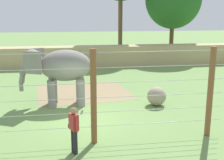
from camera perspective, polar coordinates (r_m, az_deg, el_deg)
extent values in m
plane|color=#6B8E4C|center=(13.34, -4.89, -7.77)|extent=(120.00, 120.00, 0.00)
cube|color=#937F5B|center=(17.69, -5.70, -2.44)|extent=(6.03, 5.27, 0.01)
cube|color=tan|center=(26.05, -6.89, 4.66)|extent=(36.00, 1.80, 1.80)
cylinder|color=gray|center=(14.99, -11.82, -2.77)|extent=(0.45, 0.45, 1.42)
cylinder|color=gray|center=(15.74, -11.62, -1.98)|extent=(0.45, 0.45, 1.42)
cylinder|color=gray|center=(14.94, -6.26, -2.61)|extent=(0.45, 0.45, 1.42)
cylinder|color=gray|center=(15.70, -6.33, -1.83)|extent=(0.45, 0.45, 1.42)
ellipsoid|color=gray|center=(15.01, -9.21, 2.87)|extent=(2.66, 1.47, 1.62)
ellipsoid|color=gray|center=(15.11, -15.54, 3.71)|extent=(1.03, 1.13, 1.17)
cube|color=gray|center=(14.50, -15.46, 3.32)|extent=(0.87, 0.49, 1.12)
cube|color=gray|center=(15.69, -14.88, 4.09)|extent=(0.88, 0.46, 1.12)
cylinder|color=gray|center=(15.25, -17.07, 2.09)|extent=(0.50, 0.33, 0.64)
cylinder|color=gray|center=(15.36, -17.40, 0.44)|extent=(0.36, 0.27, 0.60)
cylinder|color=gray|center=(15.46, -17.59, -1.08)|extent=(0.21, 0.21, 0.56)
cylinder|color=gray|center=(15.06, -3.58, 2.65)|extent=(0.31, 0.11, 0.81)
sphere|color=gray|center=(15.25, 8.85, -3.19)|extent=(1.00, 1.00, 1.00)
cylinder|color=brown|center=(10.47, -3.68, -3.44)|extent=(0.23, 0.23, 3.56)
cylinder|color=brown|center=(11.73, 18.93, -2.31)|extent=(0.23, 0.23, 3.56)
cylinder|color=#B7B7BC|center=(10.85, -4.09, -9.23)|extent=(10.24, 0.02, 0.02)
cylinder|color=#B7B7BC|center=(10.65, -4.14, -6.47)|extent=(10.24, 0.02, 0.02)
cylinder|color=#B7B7BC|center=(10.47, -4.19, -3.61)|extent=(10.24, 0.02, 0.02)
cylinder|color=#B7B7BC|center=(10.33, -4.25, -0.67)|extent=(10.24, 0.02, 0.02)
cylinder|color=#B7B7BC|center=(10.21, -4.30, 2.35)|extent=(10.24, 0.02, 0.02)
cylinder|color=#B7B7BC|center=(10.11, -4.35, 5.44)|extent=(10.24, 0.02, 0.02)
cylinder|color=#232328|center=(10.16, -7.27, -12.17)|extent=(0.15, 0.15, 0.88)
cylinder|color=#232328|center=(10.29, -7.68, -11.84)|extent=(0.15, 0.15, 0.88)
cube|color=#B23333|center=(9.94, -7.61, -8.25)|extent=(0.35, 0.42, 0.56)
sphere|color=#A87A5B|center=(9.80, -7.68, -6.08)|extent=(0.22, 0.22, 0.22)
cylinder|color=#B23333|center=(9.74, -6.97, -8.70)|extent=(0.12, 0.12, 0.54)
cylinder|color=#B23333|center=(10.14, -8.22, -7.82)|extent=(0.12, 0.12, 0.54)
cube|color=black|center=(10.21, -8.63, -9.02)|extent=(0.04, 0.07, 0.14)
cylinder|color=brown|center=(31.53, 11.70, 7.66)|extent=(0.44, 0.44, 3.64)
cylinder|color=brown|center=(30.73, 1.65, 10.36)|extent=(0.44, 0.44, 6.38)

